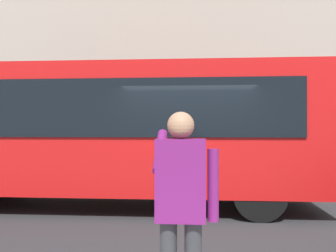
{
  "coord_description": "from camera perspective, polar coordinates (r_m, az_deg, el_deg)",
  "views": [
    {
      "loc": [
        -0.17,
        7.3,
        1.72
      ],
      "look_at": [
        0.47,
        -0.69,
        1.76
      ],
      "focal_mm": 39.79,
      "sensor_mm": 36.0,
      "label": 1
    }
  ],
  "objects": [
    {
      "name": "ground_plane",
      "position": [
        7.5,
        3.26,
        -13.57
      ],
      "size": [
        60.0,
        60.0,
        0.0
      ],
      "primitive_type": "plane",
      "color": "#2B2B2D"
    },
    {
      "name": "building_facade_far",
      "position": [
        14.73,
        3.96,
        16.51
      ],
      "size": [
        28.0,
        1.55,
        12.0
      ],
      "color": "#A89E8E",
      "rests_on": "ground_plane"
    },
    {
      "name": "red_bus",
      "position": [
        8.29,
        -8.52,
        -0.57
      ],
      "size": [
        9.05,
        2.54,
        3.08
      ],
      "color": "red",
      "rests_on": "ground_plane"
    },
    {
      "name": "pedestrian_photographer",
      "position": [
        3.07,
        2.05,
        -11.16
      ],
      "size": [
        0.53,
        0.52,
        1.7
      ],
      "color": "#2D2D33",
      "rests_on": "sidewalk_curb"
    }
  ]
}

